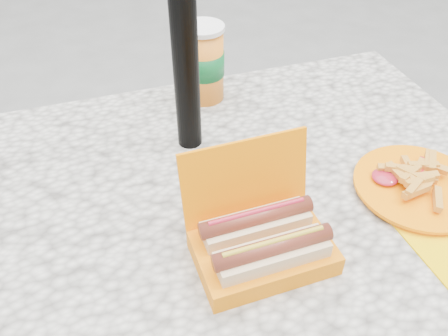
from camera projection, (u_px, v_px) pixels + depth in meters
name	position (u px, v px, depth m)	size (l,w,h in m)	color
picnic_table	(213.00, 230.00, 0.96)	(1.20, 0.80, 0.75)	beige
hotdog_box	(262.00, 241.00, 0.75)	(0.22, 0.17, 0.17)	orange
fries_plate	(420.00, 188.00, 0.88)	(0.24, 0.32, 0.05)	#FFC900
soda_cup	(204.00, 63.00, 1.08)	(0.10, 0.10, 0.18)	orange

